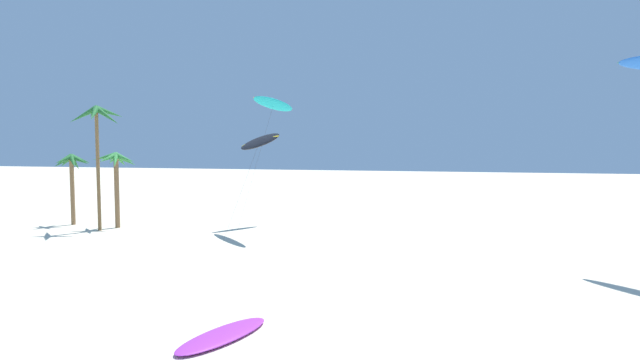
# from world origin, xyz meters

# --- Properties ---
(palm_tree_0) EXTENTS (4.42, 4.59, 11.18)m
(palm_tree_0) POSITION_xyz_m (-25.00, 42.20, 9.40)
(palm_tree_0) COLOR brown
(palm_tree_0) RESTS_ON ground
(palm_tree_1) EXTENTS (3.57, 3.61, 6.84)m
(palm_tree_1) POSITION_xyz_m (-29.72, 44.49, 5.55)
(palm_tree_1) COLOR olive
(palm_tree_1) RESTS_ON ground
(palm_tree_2) EXTENTS (3.93, 3.90, 7.02)m
(palm_tree_2) POSITION_xyz_m (-24.44, 43.88, 5.69)
(palm_tree_2) COLOR olive
(palm_tree_2) RESTS_ON ground
(flying_kite_2) EXTENTS (5.84, 6.86, 9.03)m
(flying_kite_2) POSITION_xyz_m (-10.18, 43.16, 7.94)
(flying_kite_2) COLOR black
(flying_kite_2) RESTS_ON ground
(flying_kite_3) EXTENTS (3.85, 6.09, 12.54)m
(flying_kite_3) POSITION_xyz_m (-10.98, 49.30, 11.58)
(flying_kite_3) COLOR #19B2B7
(flying_kite_3) RESTS_ON ground
(grounded_kite_0) EXTENTS (3.08, 5.01, 0.25)m
(grounded_kite_0) POSITION_xyz_m (-3.58, 21.19, 0.13)
(grounded_kite_0) COLOR purple
(grounded_kite_0) RESTS_ON ground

